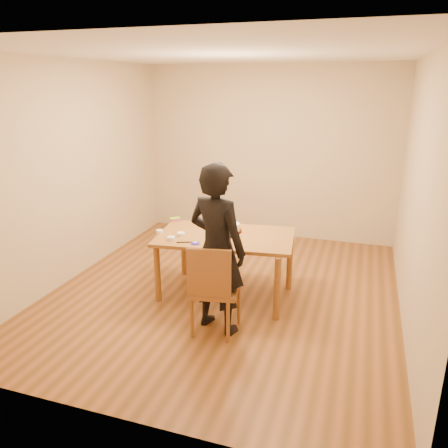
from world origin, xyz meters
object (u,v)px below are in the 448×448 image
(dining_table, at_px, (225,237))
(person, at_px, (217,249))
(cake_plate, at_px, (230,231))
(dining_chair, at_px, (216,290))
(cake, at_px, (230,227))

(dining_table, distance_m, person, 0.76)
(dining_table, distance_m, cake_plate, 0.14)
(person, bearing_deg, dining_chair, 107.21)
(dining_table, xyz_separation_m, dining_chair, (0.15, -0.78, -0.28))
(dining_chair, relative_size, cake, 1.99)
(cake_plate, bearing_deg, cake, 180.00)
(cake, relative_size, person, 0.13)
(dining_table, height_order, dining_chair, dining_table)
(dining_chair, distance_m, cake_plate, 0.97)
(cake_plate, distance_m, cake, 0.05)
(dining_chair, bearing_deg, cake_plate, 87.66)
(dining_chair, distance_m, person, 0.42)
(cake, bearing_deg, dining_table, -97.36)
(dining_table, xyz_separation_m, cake, (0.02, 0.14, 0.07))
(dining_chair, height_order, person, person)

